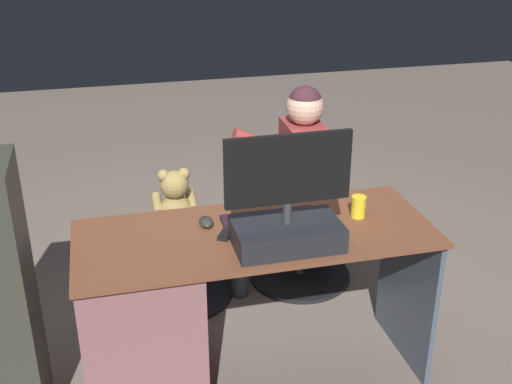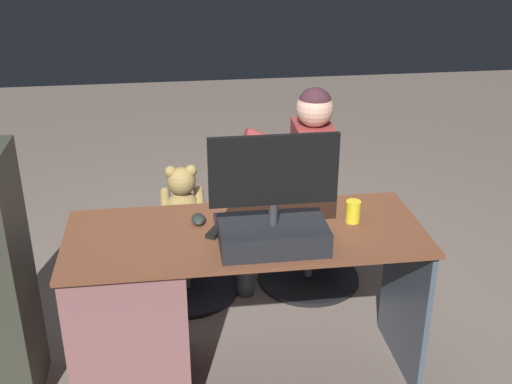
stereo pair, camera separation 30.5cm
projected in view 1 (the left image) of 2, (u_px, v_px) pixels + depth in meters
The scene contains 12 objects.
ground_plane at pixel (236, 320), 3.39m from camera, with size 10.00×10.00×0.00m, color #6F6158.
desk at pixel (163, 316), 2.76m from camera, with size 1.52×0.61×0.75m.
monitor at pixel (287, 218), 2.55m from camera, with size 0.51×0.26×0.47m.
keyboard at pixel (270, 218), 2.79m from camera, with size 0.42×0.14×0.02m, color black.
computer_mouse at pixel (206, 222), 2.75m from camera, with size 0.06×0.10×0.04m, color #262A26.
cup at pixel (358, 207), 2.81m from camera, with size 0.06×0.06×0.10m, color yellow.
tv_remote at pixel (228, 231), 2.69m from camera, with size 0.04×0.15×0.02m, color black.
notebook_binder at pixel (300, 232), 2.67m from camera, with size 0.22×0.30×0.02m, color beige.
office_chair_teddy at pixel (179, 259), 3.52m from camera, with size 0.59×0.59×0.43m.
teddy_bear at pixel (175, 201), 3.39m from camera, with size 0.24×0.24×0.34m.
visitor_chair at pixel (300, 241), 3.70m from camera, with size 0.59×0.59×0.43m.
person at pixel (289, 173), 3.49m from camera, with size 0.54×0.48×1.15m.
Camera 1 is at (0.58, 2.75, 2.03)m, focal length 44.94 mm.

